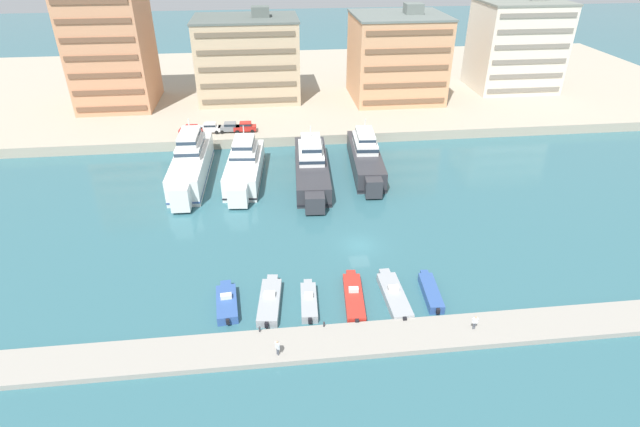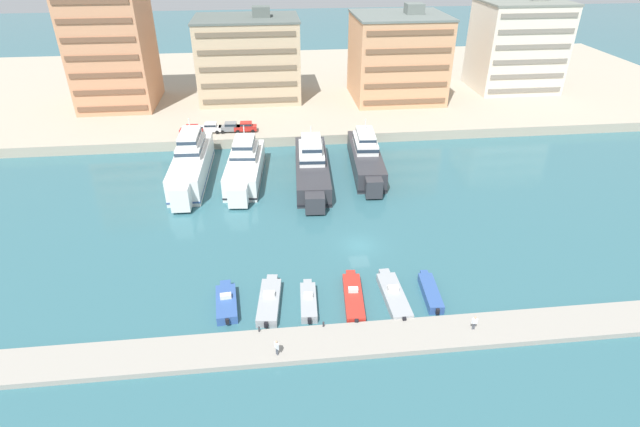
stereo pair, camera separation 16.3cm
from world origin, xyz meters
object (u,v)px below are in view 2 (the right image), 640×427
object	(u,v)px
motorboat_grey_center	(393,295)
car_white_left	(210,127)
car_red_far_left	(192,130)
pedestrian_mid_deck	(277,346)
yacht_charcoal_center_left	(366,157)
car_grey_mid_left	(230,127)
motorboat_grey_mid_left	(308,301)
motorboat_blue_far_left	(226,302)
motorboat_red_center_left	(353,297)
motorboat_blue_center_right	(430,292)
car_red_center_left	(246,126)
yacht_white_far_left	(191,163)
pedestrian_near_edge	(475,322)
motorboat_grey_left	(269,301)
yacht_white_left	(245,166)
yacht_charcoal_mid_left	(312,166)

from	to	relation	value
motorboat_grey_center	car_white_left	distance (m)	52.80
car_red_far_left	pedestrian_mid_deck	size ratio (longest dim) A/B	2.48
yacht_charcoal_center_left	pedestrian_mid_deck	world-z (taller)	yacht_charcoal_center_left
car_grey_mid_left	motorboat_grey_mid_left	bearing A→B (deg)	-77.97
motorboat_blue_far_left	motorboat_red_center_left	size ratio (longest dim) A/B	0.78
motorboat_blue_center_right	car_red_center_left	distance (m)	51.55
motorboat_grey_center	car_grey_mid_left	bearing A→B (deg)	112.16
motorboat_blue_far_left	car_grey_mid_left	size ratio (longest dim) A/B	1.61
motorboat_blue_center_right	car_white_left	distance (m)	54.68
yacht_charcoal_center_left	car_grey_mid_left	xyz separation A→B (m)	(-22.46, 14.68, 0.63)
motorboat_blue_center_right	yacht_white_far_left	bearing A→B (deg)	131.78
yacht_white_far_left	pedestrian_near_edge	bearing A→B (deg)	-50.81
pedestrian_mid_deck	motorboat_grey_left	bearing A→B (deg)	94.06
pedestrian_near_edge	motorboat_grey_center	bearing A→B (deg)	137.05
yacht_white_left	car_red_far_left	distance (m)	18.49
yacht_charcoal_mid_left	motorboat_blue_center_right	size ratio (longest dim) A/B	3.40
motorboat_red_center_left	pedestrian_near_edge	world-z (taller)	pedestrian_near_edge
yacht_white_far_left	motorboat_grey_mid_left	distance (m)	35.82
yacht_white_far_left	car_white_left	distance (m)	15.38
motorboat_blue_center_right	car_grey_mid_left	bearing A→B (deg)	116.27
car_red_center_left	motorboat_red_center_left	bearing A→B (deg)	-75.47
yacht_charcoal_mid_left	car_red_center_left	world-z (taller)	yacht_charcoal_mid_left
motorboat_blue_far_left	car_red_far_left	size ratio (longest dim) A/B	1.58
yacht_charcoal_center_left	pedestrian_mid_deck	size ratio (longest dim) A/B	12.45
yacht_white_left	pedestrian_mid_deck	world-z (taller)	yacht_white_left
car_grey_mid_left	pedestrian_mid_deck	xyz separation A→B (m)	(6.54, -54.68, -1.18)
yacht_white_left	car_grey_mid_left	world-z (taller)	yacht_white_left
yacht_charcoal_center_left	motorboat_grey_mid_left	world-z (taller)	yacht_charcoal_center_left
yacht_charcoal_center_left	car_red_center_left	bearing A→B (deg)	143.57
yacht_charcoal_mid_left	motorboat_grey_left	distance (m)	30.85
car_grey_mid_left	pedestrian_near_edge	world-z (taller)	car_grey_mid_left
yacht_white_left	motorboat_blue_far_left	distance (m)	30.34
yacht_white_left	yacht_charcoal_mid_left	size ratio (longest dim) A/B	0.82
motorboat_red_center_left	pedestrian_mid_deck	bearing A→B (deg)	-138.09
yacht_charcoal_center_left	car_grey_mid_left	size ratio (longest dim) A/B	5.10
yacht_white_left	car_red_far_left	size ratio (longest dim) A/B	4.55
motorboat_blue_far_left	motorboat_blue_center_right	bearing A→B (deg)	-1.78
car_grey_mid_left	car_red_far_left	bearing A→B (deg)	-173.66
motorboat_blue_far_left	car_grey_mid_left	bearing A→B (deg)	91.81
yacht_charcoal_mid_left	yacht_charcoal_center_left	bearing A→B (deg)	14.29
yacht_white_left	motorboat_blue_center_right	distance (m)	37.14
yacht_white_far_left	yacht_charcoal_center_left	size ratio (longest dim) A/B	1.05
yacht_charcoal_center_left	motorboat_blue_far_left	size ratio (longest dim) A/B	3.18
motorboat_red_center_left	motorboat_blue_far_left	bearing A→B (deg)	178.16
yacht_charcoal_center_left	motorboat_grey_center	xyz separation A→B (m)	(-3.16, -32.71, -1.69)
motorboat_grey_mid_left	car_white_left	size ratio (longest dim) A/B	1.58
yacht_charcoal_mid_left	pedestrian_mid_deck	bearing A→B (deg)	-100.29
yacht_white_left	motorboat_blue_center_right	size ratio (longest dim) A/B	2.79
car_grey_mid_left	motorboat_grey_center	bearing A→B (deg)	-67.84
yacht_charcoal_center_left	car_red_center_left	world-z (taller)	yacht_charcoal_center_left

